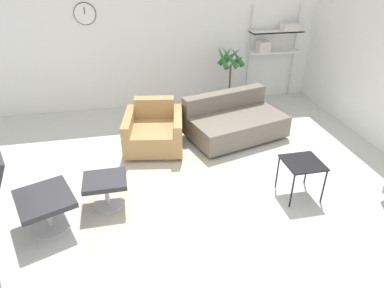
{
  "coord_description": "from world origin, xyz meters",
  "views": [
    {
      "loc": [
        -0.62,
        -3.3,
        2.68
      ],
      "look_at": [
        0.16,
        0.39,
        0.55
      ],
      "focal_mm": 32.0,
      "sensor_mm": 36.0,
      "label": 1
    }
  ],
  "objects_px": {
    "potted_plant": "(230,78)",
    "couch_low": "(234,122)",
    "shelf_unit": "(275,39)",
    "ottoman": "(105,185)",
    "lounge_chair": "(3,184)",
    "armchair_red": "(154,132)",
    "side_table": "(302,165)"
  },
  "relations": [
    {
      "from": "armchair_red",
      "to": "shelf_unit",
      "type": "relative_size",
      "value": 0.55
    },
    {
      "from": "lounge_chair",
      "to": "ottoman",
      "type": "relative_size",
      "value": 2.37
    },
    {
      "from": "potted_plant",
      "to": "shelf_unit",
      "type": "bearing_deg",
      "value": 13.97
    },
    {
      "from": "side_table",
      "to": "shelf_unit",
      "type": "height_order",
      "value": "shelf_unit"
    },
    {
      "from": "couch_low",
      "to": "side_table",
      "type": "distance_m",
      "value": 1.71
    },
    {
      "from": "ottoman",
      "to": "armchair_red",
      "type": "height_order",
      "value": "armchair_red"
    },
    {
      "from": "shelf_unit",
      "to": "couch_low",
      "type": "bearing_deg",
      "value": -130.67
    },
    {
      "from": "ottoman",
      "to": "lounge_chair",
      "type": "bearing_deg",
      "value": -158.65
    },
    {
      "from": "armchair_red",
      "to": "side_table",
      "type": "bearing_deg",
      "value": 145.94
    },
    {
      "from": "shelf_unit",
      "to": "ottoman",
      "type": "bearing_deg",
      "value": -139.13
    },
    {
      "from": "couch_low",
      "to": "side_table",
      "type": "bearing_deg",
      "value": 84.86
    },
    {
      "from": "armchair_red",
      "to": "shelf_unit",
      "type": "distance_m",
      "value": 3.13
    },
    {
      "from": "couch_low",
      "to": "potted_plant",
      "type": "relative_size",
      "value": 1.38
    },
    {
      "from": "lounge_chair",
      "to": "side_table",
      "type": "height_order",
      "value": "lounge_chair"
    },
    {
      "from": "ottoman",
      "to": "potted_plant",
      "type": "relative_size",
      "value": 0.41
    },
    {
      "from": "lounge_chair",
      "to": "armchair_red",
      "type": "xyz_separation_m",
      "value": [
        1.64,
        1.65,
        -0.44
      ]
    },
    {
      "from": "lounge_chair",
      "to": "ottoman",
      "type": "xyz_separation_m",
      "value": [
        0.92,
        0.36,
        -0.42
      ]
    },
    {
      "from": "ottoman",
      "to": "couch_low",
      "type": "height_order",
      "value": "couch_low"
    },
    {
      "from": "side_table",
      "to": "potted_plant",
      "type": "distance_m",
      "value": 2.87
    },
    {
      "from": "couch_low",
      "to": "shelf_unit",
      "type": "distance_m",
      "value": 2.13
    },
    {
      "from": "potted_plant",
      "to": "lounge_chair",
      "type": "bearing_deg",
      "value": -137.65
    },
    {
      "from": "lounge_chair",
      "to": "armchair_red",
      "type": "bearing_deg",
      "value": 113.83
    },
    {
      "from": "couch_low",
      "to": "potted_plant",
      "type": "bearing_deg",
      "value": -118.75
    },
    {
      "from": "armchair_red",
      "to": "side_table",
      "type": "xyz_separation_m",
      "value": [
        1.62,
        -1.57,
        0.17
      ]
    },
    {
      "from": "potted_plant",
      "to": "couch_low",
      "type": "bearing_deg",
      "value": -103.27
    },
    {
      "from": "armchair_red",
      "to": "potted_plant",
      "type": "xyz_separation_m",
      "value": [
        1.6,
        1.3,
        0.32
      ]
    },
    {
      "from": "ottoman",
      "to": "couch_low",
      "type": "distance_m",
      "value": 2.47
    },
    {
      "from": "armchair_red",
      "to": "couch_low",
      "type": "distance_m",
      "value": 1.32
    },
    {
      "from": "lounge_chair",
      "to": "armchair_red",
      "type": "distance_m",
      "value": 2.37
    },
    {
      "from": "couch_low",
      "to": "shelf_unit",
      "type": "height_order",
      "value": "shelf_unit"
    },
    {
      "from": "ottoman",
      "to": "armchair_red",
      "type": "relative_size",
      "value": 0.49
    },
    {
      "from": "couch_low",
      "to": "shelf_unit",
      "type": "xyz_separation_m",
      "value": [
        1.23,
        1.44,
        0.97
      ]
    }
  ]
}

